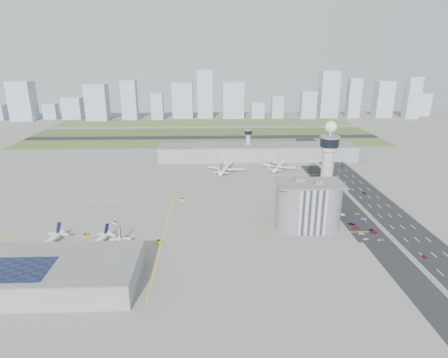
{
  "coord_description": "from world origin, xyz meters",
  "views": [
    {
      "loc": [
        -9.74,
        -241.94,
        106.83
      ],
      "look_at": [
        0.0,
        35.0,
        15.0
      ],
      "focal_mm": 30.0,
      "sensor_mm": 36.0,
      "label": 1
    }
  ],
  "objects_px": {
    "car_lot_7": "(374,232)",
    "car_lot_8": "(372,230)",
    "secondary_tower": "(248,142)",
    "admin_building": "(308,206)",
    "car_hw_2": "(342,165)",
    "tug_1": "(115,222)",
    "jet_bridge_near_1": "(77,258)",
    "car_lot_3": "(352,224)",
    "car_hw_4": "(312,151)",
    "tug_3": "(182,199)",
    "car_lot_4": "(347,219)",
    "tug_0": "(85,235)",
    "car_lot_10": "(364,219)",
    "jet_bridge_far_0": "(223,161)",
    "car_hw_1": "(364,193)",
    "jet_bridge_near_0": "(20,259)",
    "car_lot_1": "(362,233)",
    "airplane_far_b": "(279,163)",
    "airplane_far_a": "(226,165)",
    "control_tower": "(328,163)",
    "tug_4": "(219,170)",
    "car_lot_5": "(342,215)",
    "jet_bridge_far_1": "(271,160)",
    "car_lot_0": "(366,239)",
    "tug_5": "(269,167)",
    "jet_bridge_near_2": "(133,257)",
    "tug_2": "(159,241)",
    "car_lot_2": "(356,228)",
    "car_lot_11": "(357,214)",
    "car_lot_9": "(366,223)",
    "car_hw_0": "(424,257)",
    "airplane_near_c": "(116,249)",
    "airplane_near_a": "(43,243)",
    "airplane_near_b": "(92,243)",
    "car_lot_6": "(380,240)"
  },
  "relations": [
    {
      "from": "jet_bridge_near_1",
      "to": "tug_3",
      "type": "relative_size",
      "value": 4.15
    },
    {
      "from": "jet_bridge_far_1",
      "to": "tug_1",
      "type": "distance_m",
      "value": 191.6
    },
    {
      "from": "car_lot_7",
      "to": "car_lot_9",
      "type": "bearing_deg",
      "value": -1.2
    },
    {
      "from": "car_lot_4",
      "to": "tug_0",
      "type": "bearing_deg",
      "value": 100.91
    },
    {
      "from": "car_lot_10",
      "to": "tug_2",
      "type": "bearing_deg",
      "value": 110.63
    },
    {
      "from": "jet_bridge_far_0",
      "to": "car_lot_6",
      "type": "relative_size",
      "value": 3.48
    },
    {
      "from": "tug_1",
      "to": "car_lot_0",
      "type": "relative_size",
      "value": 0.86
    },
    {
      "from": "car_lot_3",
      "to": "car_hw_0",
      "type": "height_order",
      "value": "car_lot_3"
    },
    {
      "from": "control_tower",
      "to": "car_lot_7",
      "type": "bearing_deg",
      "value": -62.31
    },
    {
      "from": "jet_bridge_near_2",
      "to": "car_lot_5",
      "type": "height_order",
      "value": "jet_bridge_near_2"
    },
    {
      "from": "car_lot_3",
      "to": "car_hw_4",
      "type": "height_order",
      "value": "car_lot_3"
    },
    {
      "from": "tug_5",
      "to": "jet_bridge_near_2",
      "type": "bearing_deg",
      "value": 155.48
    },
    {
      "from": "airplane_near_a",
      "to": "airplane_far_b",
      "type": "xyz_separation_m",
      "value": [
        163.52,
        159.7,
        0.22
      ]
    },
    {
      "from": "car_hw_2",
      "to": "tug_1",
      "type": "bearing_deg",
      "value": -145.3
    },
    {
      "from": "airplane_near_a",
      "to": "secondary_tower",
      "type": "bearing_deg",
      "value": 155.78
    },
    {
      "from": "tug_3",
      "to": "admin_building",
      "type": "bearing_deg",
      "value": 123.39
    },
    {
      "from": "tug_3",
      "to": "car_lot_8",
      "type": "distance_m",
      "value": 137.52
    },
    {
      "from": "airplane_near_b",
      "to": "tug_4",
      "type": "relative_size",
      "value": 10.41
    },
    {
      "from": "admin_building",
      "to": "tug_4",
      "type": "relative_size",
      "value": 12.42
    },
    {
      "from": "car_lot_2",
      "to": "car_lot_11",
      "type": "height_order",
      "value": "car_lot_2"
    },
    {
      "from": "car_lot_7",
      "to": "car_lot_8",
      "type": "bearing_deg",
      "value": 4.94
    },
    {
      "from": "secondary_tower",
      "to": "car_lot_3",
      "type": "xyz_separation_m",
      "value": [
        53.04,
        -169.19,
        -18.18
      ]
    },
    {
      "from": "airplane_far_b",
      "to": "tug_2",
      "type": "relative_size",
      "value": 11.27
    },
    {
      "from": "jet_bridge_near_0",
      "to": "secondary_tower",
      "type": "bearing_deg",
      "value": -24.13
    },
    {
      "from": "airplane_near_c",
      "to": "jet_bridge_far_1",
      "type": "bearing_deg",
      "value": 144.24
    },
    {
      "from": "tug_0",
      "to": "airplane_far_b",
      "type": "bearing_deg",
      "value": 88.01
    },
    {
      "from": "car_lot_9",
      "to": "car_hw_1",
      "type": "bearing_deg",
      "value": -26.93
    },
    {
      "from": "airplane_far_a",
      "to": "jet_bridge_near_2",
      "type": "xyz_separation_m",
      "value": [
        -57.68,
        -166.7,
        -3.19
      ]
    },
    {
      "from": "control_tower",
      "to": "tug_0",
      "type": "xyz_separation_m",
      "value": [
        -160.59,
        -37.86,
        -34.16
      ]
    },
    {
      "from": "car_lot_10",
      "to": "tug_1",
      "type": "bearing_deg",
      "value": 98.86
    },
    {
      "from": "airplane_far_a",
      "to": "car_lot_1",
      "type": "bearing_deg",
      "value": -133.41
    },
    {
      "from": "tug_1",
      "to": "tug_2",
      "type": "relative_size",
      "value": 0.79
    },
    {
      "from": "tug_0",
      "to": "car_hw_1",
      "type": "bearing_deg",
      "value": 62.56
    },
    {
      "from": "secondary_tower",
      "to": "car_lot_3",
      "type": "height_order",
      "value": "secondary_tower"
    },
    {
      "from": "secondary_tower",
      "to": "admin_building",
      "type": "bearing_deg",
      "value": -82.71
    },
    {
      "from": "tug_5",
      "to": "car_hw_0",
      "type": "xyz_separation_m",
      "value": [
        60.53,
        -176.67,
        -0.38
      ]
    },
    {
      "from": "car_hw_1",
      "to": "jet_bridge_near_0",
      "type": "bearing_deg",
      "value": -160.72
    },
    {
      "from": "airplane_near_b",
      "to": "tug_2",
      "type": "bearing_deg",
      "value": 119.02
    },
    {
      "from": "car_lot_9",
      "to": "car_hw_2",
      "type": "xyz_separation_m",
      "value": [
        29.32,
        136.05,
        -0.1
      ]
    },
    {
      "from": "jet_bridge_near_1",
      "to": "car_lot_8",
      "type": "bearing_deg",
      "value": -69.44
    },
    {
      "from": "jet_bridge_far_0",
      "to": "tug_1",
      "type": "relative_size",
      "value": 5.04
    },
    {
      "from": "car_lot_1",
      "to": "car_lot_8",
      "type": "bearing_deg",
      "value": -56.9
    },
    {
      "from": "car_lot_5",
      "to": "car_lot_10",
      "type": "bearing_deg",
      "value": -114.09
    },
    {
      "from": "airplane_far_b",
      "to": "car_hw_1",
      "type": "height_order",
      "value": "airplane_far_b"
    },
    {
      "from": "secondary_tower",
      "to": "jet_bridge_far_0",
      "type": "relative_size",
      "value": 2.28
    },
    {
      "from": "jet_bridge_far_0",
      "to": "jet_bridge_far_1",
      "type": "bearing_deg",
      "value": 80.0
    },
    {
      "from": "jet_bridge_near_1",
      "to": "car_hw_4",
      "type": "height_order",
      "value": "jet_bridge_near_1"
    },
    {
      "from": "car_lot_3",
      "to": "tug_3",
      "type": "bearing_deg",
      "value": 75.37
    },
    {
      "from": "car_lot_4",
      "to": "admin_building",
      "type": "bearing_deg",
      "value": 113.72
    },
    {
      "from": "tug_1",
      "to": "car_lot_7",
      "type": "relative_size",
      "value": 0.62
    }
  ]
}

